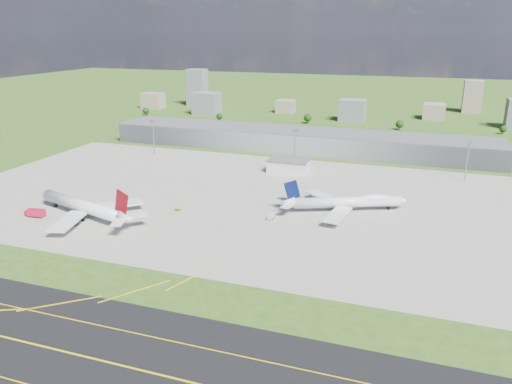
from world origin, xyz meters
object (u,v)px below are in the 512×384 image
(van_white_near, at_px, (271,217))
(van_white_far, at_px, (373,200))
(fire_truck, at_px, (36,213))
(crash_tender, at_px, (30,214))
(airliner_blue_quad, at_px, (347,202))
(tug_yellow, at_px, (178,209))
(airliner_red_twin, at_px, (86,207))

(van_white_near, relative_size, van_white_far, 1.02)
(fire_truck, relative_size, crash_tender, 1.71)
(fire_truck, distance_m, van_white_near, 118.96)
(airliner_blue_quad, distance_m, van_white_near, 41.85)
(van_white_near, bearing_deg, tug_yellow, 94.03)
(fire_truck, distance_m, tug_yellow, 71.03)
(crash_tender, relative_size, tug_yellow, 1.62)
(van_white_far, bearing_deg, van_white_near, -144.44)
(airliner_red_twin, relative_size, tug_yellow, 20.81)
(airliner_red_twin, xyz_separation_m, tug_yellow, (39.02, 24.37, -4.44))
(crash_tender, xyz_separation_m, tug_yellow, (66.71, 32.77, -0.59))
(airliner_blue_quad, bearing_deg, tug_yellow, 175.14)
(tug_yellow, bearing_deg, van_white_near, -1.15)
(airliner_blue_quad, xyz_separation_m, fire_truck, (-147.34, -60.19, -2.89))
(airliner_blue_quad, relative_size, tug_yellow, 18.67)
(airliner_blue_quad, distance_m, tug_yellow, 88.71)
(airliner_blue_quad, bearing_deg, fire_truck, 179.07)
(crash_tender, height_order, van_white_near, crash_tender)
(airliner_blue_quad, bearing_deg, airliner_red_twin, 179.81)
(crash_tender, xyz_separation_m, van_white_near, (116.89, 36.37, -0.11))
(airliner_red_twin, height_order, airliner_blue_quad, airliner_red_twin)
(fire_truck, height_order, van_white_far, fire_truck)
(airliner_blue_quad, height_order, tug_yellow, airliner_blue_quad)
(airliner_red_twin, distance_m, airliner_blue_quad, 133.75)
(airliner_blue_quad, relative_size, crash_tender, 11.51)
(airliner_blue_quad, bearing_deg, van_white_near, -167.66)
(airliner_blue_quad, height_order, van_white_near, airliner_blue_quad)
(airliner_red_twin, bearing_deg, tug_yellow, -131.64)
(airliner_red_twin, relative_size, airliner_blue_quad, 1.11)
(crash_tender, distance_m, tug_yellow, 74.33)
(tug_yellow, distance_m, van_white_near, 50.31)
(fire_truck, xyz_separation_m, van_white_near, (113.39, 35.97, -0.64))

